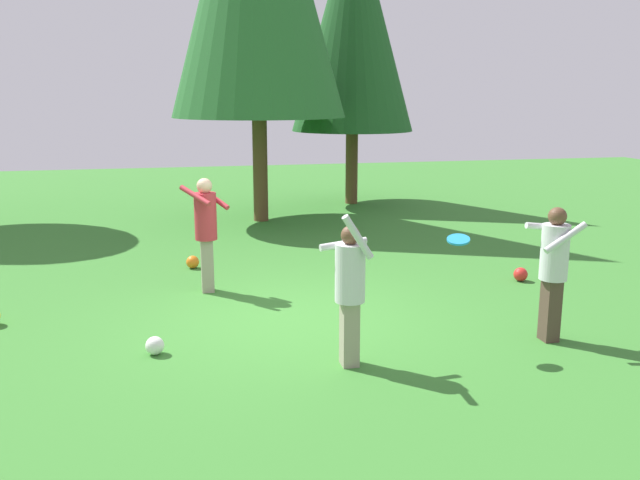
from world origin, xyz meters
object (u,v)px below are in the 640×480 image
at_px(person_thrower, 350,283).
at_px(ball_white, 155,346).
at_px(person_catcher, 554,263).
at_px(person_bystander, 206,225).
at_px(ball_orange, 193,262).
at_px(ball_red, 521,274).
at_px(tree_right, 353,20).
at_px(frisbee, 458,240).

bearing_deg(person_thrower, ball_white, 151.55).
distance_m(person_catcher, person_bystander, 5.10).
xyz_separation_m(person_catcher, person_bystander, (-4.07, 3.08, 0.06)).
distance_m(person_thrower, ball_orange, 5.12).
bearing_deg(ball_red, ball_orange, 159.12).
distance_m(person_thrower, tree_right, 12.23).
bearing_deg(person_catcher, person_thrower, 3.95).
xyz_separation_m(person_thrower, person_catcher, (2.65, 0.22, 0.04)).
distance_m(person_thrower, person_bystander, 3.59).
distance_m(ball_red, tree_right, 9.70).
bearing_deg(person_thrower, ball_orange, 100.11).
relative_size(ball_white, ball_orange, 0.97).
bearing_deg(ball_white, ball_orange, 81.81).
bearing_deg(tree_right, ball_red, -85.58).
height_order(person_catcher, ball_red, person_catcher).
distance_m(person_bystander, ball_red, 5.20).
bearing_deg(tree_right, ball_orange, -125.96).
height_order(ball_white, tree_right, tree_right).
relative_size(person_bystander, ball_orange, 7.83).
relative_size(person_thrower, ball_white, 8.10).
xyz_separation_m(frisbee, ball_white, (-3.55, 0.59, -1.25)).
height_order(ball_orange, ball_red, ball_red).
relative_size(ball_white, tree_right, 0.03).
bearing_deg(tree_right, person_bystander, -119.42).
relative_size(person_catcher, person_bystander, 0.95).
relative_size(person_thrower, ball_red, 7.78).
bearing_deg(person_thrower, frisbee, 0.00).
height_order(frisbee, ball_red, frisbee).
relative_size(person_catcher, ball_orange, 7.45).
bearing_deg(ball_red, tree_right, 94.42).
bearing_deg(ball_orange, ball_red, -20.88).
distance_m(frisbee, ball_orange, 5.61).
distance_m(person_thrower, person_catcher, 2.66).
bearing_deg(tree_right, person_thrower, -105.13).
distance_m(person_thrower, ball_red, 4.68).
relative_size(person_thrower, tree_right, 0.23).
height_order(person_thrower, person_catcher, person_thrower).
bearing_deg(person_bystander, frisbee, -0.00).
height_order(person_bystander, ball_red, person_bystander).
distance_m(person_catcher, ball_orange, 6.31).
bearing_deg(ball_white, frisbee, -9.48).
relative_size(frisbee, ball_red, 1.57).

